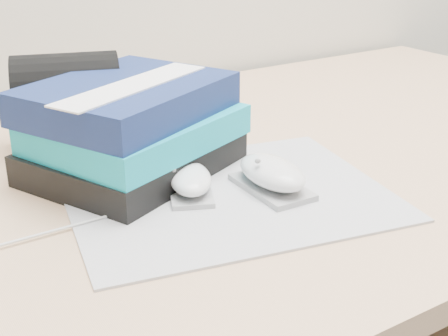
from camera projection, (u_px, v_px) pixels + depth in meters
desk at (200, 280)px, 1.01m from camera, size 1.60×0.80×0.73m
mousepad at (228, 195)px, 0.76m from camera, size 0.43×0.36×0.00m
mouse_rear at (190, 181)px, 0.75m from camera, size 0.08×0.10×0.04m
mouse_front at (272, 175)px, 0.76m from camera, size 0.06×0.11×0.05m
usb_cable at (64, 228)px, 0.67m from camera, size 0.24×0.01×0.00m
book_stack at (132, 128)px, 0.81m from camera, size 0.31×0.28×0.12m
pouch at (69, 104)px, 0.88m from camera, size 0.17×0.14×0.14m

